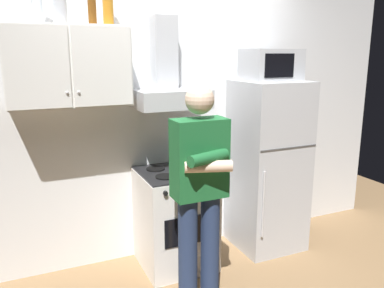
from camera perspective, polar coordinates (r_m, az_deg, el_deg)
The scene contains 12 objects.
ground_plane at distance 3.55m, azimuth -0.00°, elevation -18.42°, with size 7.00×7.00×0.00m, color olive.
back_wall_tiled at distance 3.61m, azimuth -3.90°, elevation 5.06°, with size 4.80×0.10×2.70m, color white.
upper_cabinet at distance 3.16m, azimuth -17.40°, elevation 10.64°, with size 0.90×0.37×0.60m.
stove_oven at distance 3.53m, azimuth -2.43°, elevation -10.64°, with size 0.60×0.62×0.87m.
range_hood at distance 3.36m, azimuth -3.43°, elevation 8.71°, with size 0.60×0.44×0.75m.
refrigerator at distance 3.84m, azimuth 10.82°, elevation -3.08°, with size 0.60×0.62×1.60m.
microwave at distance 3.71m, azimuth 11.29°, elevation 11.10°, with size 0.48×0.37×0.28m.
person_standing at distance 2.82m, azimuth 1.11°, elevation -6.63°, with size 0.38×0.33×1.64m.
bottle_canister_steel at distance 3.18m, azimuth -18.44°, elevation 17.76°, with size 0.10×0.10×0.21m.
bottle_liquor_amber at distance 3.25m, azimuth -12.01°, elevation 19.05°, with size 0.08×0.08×0.33m.
bottle_vodka_clear at distance 3.17m, azimuth -21.43°, elevation 18.65°, with size 0.07×0.07×0.33m.
bottle_beer_brown at distance 3.18m, azimuth -14.18°, elevation 18.40°, with size 0.06×0.06×0.25m.
Camera 1 is at (-1.23, -2.76, 1.85)m, focal length 37.11 mm.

